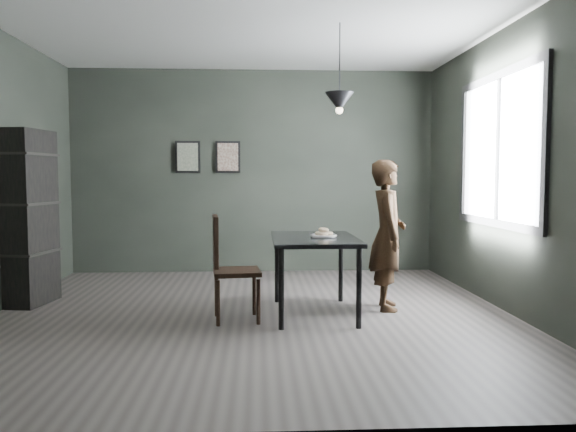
{
  "coord_description": "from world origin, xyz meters",
  "views": [
    {
      "loc": [
        0.06,
        -5.34,
        1.33
      ],
      "look_at": [
        0.35,
        0.05,
        0.95
      ],
      "focal_mm": 35.0,
      "sensor_mm": 36.0,
      "label": 1
    }
  ],
  "objects": [
    {
      "name": "ground",
      "position": [
        0.0,
        0.0,
        0.0
      ],
      "size": [
        5.0,
        5.0,
        0.0
      ],
      "primitive_type": "plane",
      "color": "#332E2C",
      "rests_on": "ground"
    },
    {
      "name": "back_wall",
      "position": [
        0.0,
        2.5,
        1.4
      ],
      "size": [
        5.0,
        0.1,
        2.8
      ],
      "primitive_type": "cube",
      "color": "black",
      "rests_on": "ground"
    },
    {
      "name": "ceiling",
      "position": [
        0.0,
        0.0,
        2.8
      ],
      "size": [
        5.0,
        5.0,
        0.02
      ],
      "color": "silver",
      "rests_on": "ground"
    },
    {
      "name": "window_assembly",
      "position": [
        2.47,
        0.2,
        1.6
      ],
      "size": [
        0.04,
        1.96,
        1.56
      ],
      "color": "white",
      "rests_on": "ground"
    },
    {
      "name": "cafe_table",
      "position": [
        0.6,
        0.0,
        0.67
      ],
      "size": [
        0.8,
        1.2,
        0.75
      ],
      "color": "black",
      "rests_on": "ground"
    },
    {
      "name": "white_plate",
      "position": [
        0.69,
        0.0,
        0.76
      ],
      "size": [
        0.23,
        0.23,
        0.01
      ],
      "primitive_type": "cylinder",
      "color": "silver",
      "rests_on": "cafe_table"
    },
    {
      "name": "donut_pile",
      "position": [
        0.69,
        0.0,
        0.79
      ],
      "size": [
        0.18,
        0.18,
        0.08
      ],
      "rotation": [
        0.0,
        0.0,
        0.2
      ],
      "color": "beige",
      "rests_on": "white_plate"
    },
    {
      "name": "woman",
      "position": [
        1.36,
        0.18,
        0.75
      ],
      "size": [
        0.42,
        0.58,
        1.5
      ],
      "primitive_type": "imported",
      "rotation": [
        0.0,
        0.0,
        1.46
      ],
      "color": "black",
      "rests_on": "ground"
    },
    {
      "name": "wood_chair",
      "position": [
        -0.22,
        -0.21,
        0.55
      ],
      "size": [
        0.47,
        0.47,
        0.97
      ],
      "rotation": [
        0.0,
        0.0,
        0.11
      ],
      "color": "black",
      "rests_on": "ground"
    },
    {
      "name": "shelf_unit",
      "position": [
        -2.32,
        0.6,
        0.91
      ],
      "size": [
        0.44,
        0.65,
        1.81
      ],
      "primitive_type": "cube",
      "rotation": [
        0.0,
        0.0,
        -0.17
      ],
      "color": "black",
      "rests_on": "ground"
    },
    {
      "name": "pendant_lamp",
      "position": [
        0.85,
        0.1,
        2.05
      ],
      "size": [
        0.28,
        0.28,
        0.86
      ],
      "color": "black",
      "rests_on": "ground"
    },
    {
      "name": "framed_print_left",
      "position": [
        -0.9,
        2.47,
        1.6
      ],
      "size": [
        0.34,
        0.04,
        0.44
      ],
      "color": "black",
      "rests_on": "ground"
    },
    {
      "name": "framed_print_right",
      "position": [
        -0.35,
        2.47,
        1.6
      ],
      "size": [
        0.34,
        0.04,
        0.44
      ],
      "color": "black",
      "rests_on": "ground"
    }
  ]
}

